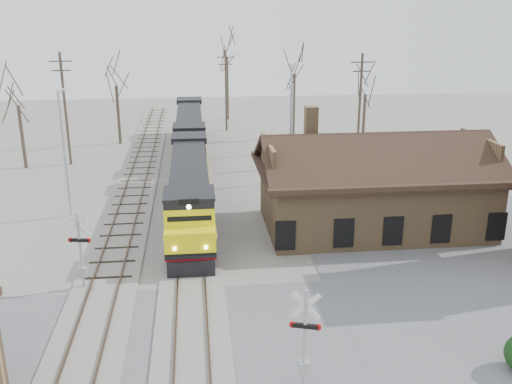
% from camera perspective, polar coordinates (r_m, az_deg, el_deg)
% --- Properties ---
extents(ground, '(140.00, 140.00, 0.00)m').
position_cam_1_polar(ground, '(26.50, -6.42, -14.06)').
color(ground, gray).
rests_on(ground, ground).
extents(road, '(60.00, 9.00, 0.03)m').
position_cam_1_polar(road, '(26.49, -6.42, -14.03)').
color(road, '#5A5A5F').
rests_on(road, ground).
extents(track_main, '(3.40, 90.00, 0.24)m').
position_cam_1_polar(track_main, '(39.99, -6.52, -2.49)').
color(track_main, gray).
rests_on(track_main, ground).
extents(track_siding, '(3.40, 90.00, 0.24)m').
position_cam_1_polar(track_siding, '(40.29, -12.93, -2.69)').
color(track_siding, gray).
rests_on(track_siding, ground).
extents(depot, '(15.20, 9.31, 7.90)m').
position_cam_1_polar(depot, '(38.18, 11.65, -0.04)').
color(depot, olive).
rests_on(depot, ground).
extents(locomotive_lead, '(2.80, 18.76, 4.16)m').
position_cam_1_polar(locomotive_lead, '(38.77, -6.63, 0.16)').
color(locomotive_lead, black).
rests_on(locomotive_lead, ground).
extents(locomotive_trailing, '(2.80, 18.76, 3.94)m').
position_cam_1_polar(locomotive_trailing, '(57.18, -6.64, 6.02)').
color(locomotive_trailing, black).
rests_on(locomotive_trailing, ground).
extents(crossbuck_near, '(1.18, 0.44, 4.25)m').
position_cam_1_polar(crossbuck_near, '(22.20, 4.89, -14.92)').
color(crossbuck_near, '#A5A8AD').
rests_on(crossbuck_near, ground).
extents(crossbuck_far, '(1.19, 0.32, 4.19)m').
position_cam_1_polar(crossbuck_far, '(30.72, -17.11, -5.94)').
color(crossbuck_far, '#A5A8AD').
rests_on(crossbuck_far, ground).
extents(streetlight_a, '(0.25, 2.04, 8.77)m').
position_cam_1_polar(streetlight_a, '(40.75, -18.62, 4.21)').
color(streetlight_a, '#A5A8AD').
rests_on(streetlight_a, ground).
extents(streetlight_b, '(0.25, 2.04, 8.18)m').
position_cam_1_polar(streetlight_b, '(46.74, 3.54, 6.43)').
color(streetlight_b, '#A5A8AD').
rests_on(streetlight_b, ground).
extents(streetlight_c, '(0.25, 2.04, 8.76)m').
position_cam_1_polar(streetlight_c, '(56.64, 3.48, 8.80)').
color(streetlight_c, '#A5A8AD').
rests_on(streetlight_c, ground).
extents(utility_pole_a, '(2.00, 0.24, 10.22)m').
position_cam_1_polar(utility_pole_a, '(54.80, -18.54, 8.03)').
color(utility_pole_a, '#382D23').
rests_on(utility_pole_a, ground).
extents(utility_pole_b, '(2.00, 0.24, 9.29)m').
position_cam_1_polar(utility_pole_b, '(67.18, -3.02, 10.23)').
color(utility_pole_b, '#382D23').
rests_on(utility_pole_b, ground).
extents(utility_pole_c, '(2.00, 0.24, 10.07)m').
position_cam_1_polar(utility_pole_c, '(53.54, 10.32, 8.38)').
color(utility_pole_c, '#382D23').
rests_on(utility_pole_c, ground).
extents(tree_a, '(3.80, 3.80, 9.31)m').
position_cam_1_polar(tree_a, '(54.80, -22.80, 8.93)').
color(tree_a, '#382D23').
rests_on(tree_a, ground).
extents(tree_b, '(4.11, 4.11, 10.07)m').
position_cam_1_polar(tree_b, '(61.83, -13.88, 11.21)').
color(tree_b, '#382D23').
rests_on(tree_b, ground).
extents(tree_c, '(5.32, 5.32, 13.03)m').
position_cam_1_polar(tree_c, '(73.65, -2.94, 14.39)').
color(tree_c, '#382D23').
rests_on(tree_c, ground).
extents(tree_d, '(4.72, 4.72, 11.58)m').
position_cam_1_polar(tree_d, '(62.79, 3.89, 12.77)').
color(tree_d, '#382D23').
rests_on(tree_d, ground).
extents(tree_e, '(3.57, 3.57, 8.73)m').
position_cam_1_polar(tree_e, '(60.76, 10.93, 10.38)').
color(tree_e, '#382D23').
rests_on(tree_e, ground).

